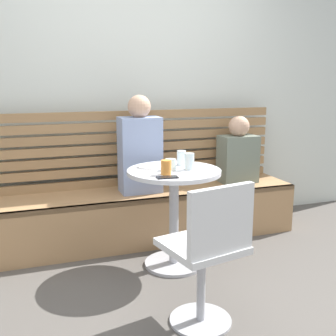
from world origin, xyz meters
name	(u,v)px	position (x,y,z in m)	size (l,w,h in m)	color
ground	(198,310)	(0.00, 0.00, 0.00)	(8.00, 8.00, 0.00)	#514C47
back_wall	(128,71)	(0.00, 1.64, 1.45)	(5.20, 0.10, 2.90)	silver
booth_bench	(143,215)	(0.00, 1.20, 0.22)	(2.70, 0.52, 0.44)	#A87C51
booth_backrest	(135,148)	(0.00, 1.44, 0.78)	(2.65, 0.04, 0.67)	#9A7249
cafe_table	(174,199)	(0.08, 0.64, 0.52)	(0.68, 0.68, 0.74)	#ADADB2
white_chair	(209,251)	(-0.02, -0.18, 0.46)	(0.47, 0.47, 0.85)	#ADADB2
person_adult	(140,149)	(-0.03, 1.19, 0.81)	(0.34, 0.22, 0.81)	#8C9EC6
person_child_left	(238,153)	(0.92, 1.23, 0.71)	(0.34, 0.22, 0.61)	slate
cup_glass_tall	(189,161)	(0.18, 0.60, 0.80)	(0.07, 0.07, 0.12)	silver
cup_glass_short	(171,164)	(0.05, 0.64, 0.78)	(0.08, 0.08, 0.08)	silver
cup_water_clear	(181,158)	(0.19, 0.77, 0.80)	(0.07, 0.07, 0.11)	white
cup_tumbler_orange	(166,167)	(-0.03, 0.51, 0.79)	(0.07, 0.07, 0.10)	orange
plate_small	(149,167)	(-0.07, 0.77, 0.75)	(0.17, 0.17, 0.01)	white
phone_on_table	(167,177)	(-0.05, 0.42, 0.74)	(0.07, 0.14, 0.01)	black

